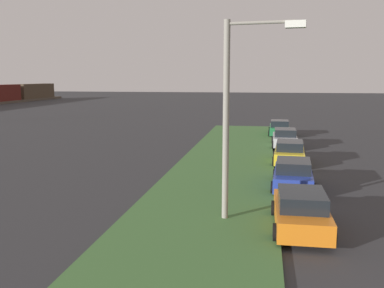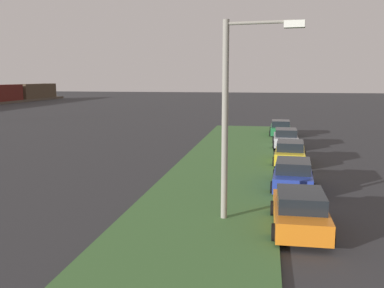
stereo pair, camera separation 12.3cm
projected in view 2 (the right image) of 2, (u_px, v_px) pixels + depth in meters
grass_median at (205, 205)px, 18.30m from camera, size 60.00×6.00×0.12m
parked_car_orange at (300, 211)px, 15.35m from camera, size 4.31×2.04×1.47m
parked_car_blue at (293, 175)px, 21.10m from camera, size 4.39×2.20×1.47m
parked_car_yellow at (290, 153)px, 27.26m from camera, size 4.40×2.21×1.47m
parked_car_silver at (286, 138)px, 33.78m from camera, size 4.31×2.04×1.47m
parked_car_green at (281, 128)px, 40.35m from camera, size 4.33×2.08×1.47m
streetlight at (235, 107)px, 15.73m from camera, size 0.64×2.87×7.50m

